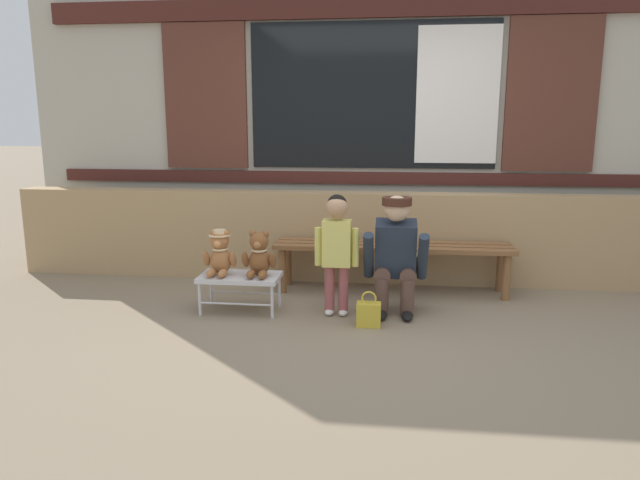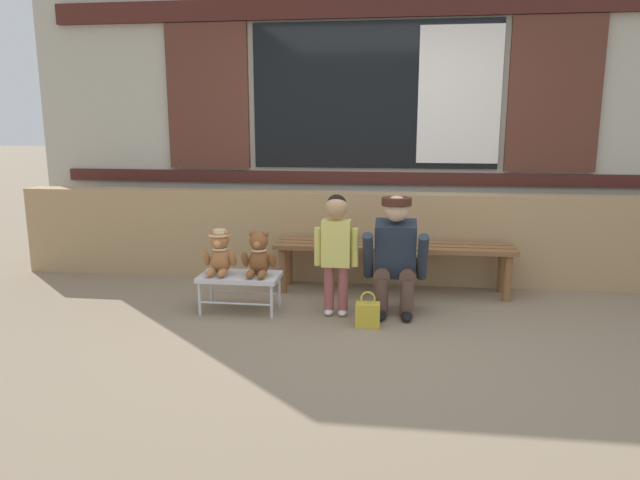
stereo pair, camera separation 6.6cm
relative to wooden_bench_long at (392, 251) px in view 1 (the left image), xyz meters
name	(u,v)px [view 1 (the left image)]	position (x,y,z in m)	size (l,w,h in m)	color
ground_plane	(360,332)	(-0.22, -1.06, -0.37)	(60.00, 60.00, 0.00)	#84725B
brick_low_wall	(369,237)	(-0.22, 0.37, 0.05)	(6.89, 0.25, 0.85)	tan
shop_facade	(373,101)	(-0.22, 0.88, 1.34)	(7.03, 0.26, 3.39)	#B7B2A3
wooden_bench_long	(392,251)	(0.00, 0.00, 0.00)	(2.10, 0.40, 0.44)	brown
small_display_bench	(240,279)	(-1.21, -0.69, -0.11)	(0.64, 0.36, 0.30)	silver
teddy_bear_with_hat	(220,253)	(-1.37, -0.69, 0.10)	(0.28, 0.27, 0.36)	#A86B3D
teddy_bear_plain	(259,255)	(-1.05, -0.69, 0.09)	(0.28, 0.26, 0.36)	brown
child_standing	(337,241)	(-0.44, -0.69, 0.22)	(0.35, 0.18, 0.96)	#994C4C
adult_crouching	(397,254)	(0.03, -0.58, 0.11)	(0.50, 0.49, 0.95)	brown
handbag_on_ground	(369,314)	(-0.17, -0.93, -0.28)	(0.18, 0.11, 0.27)	gold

